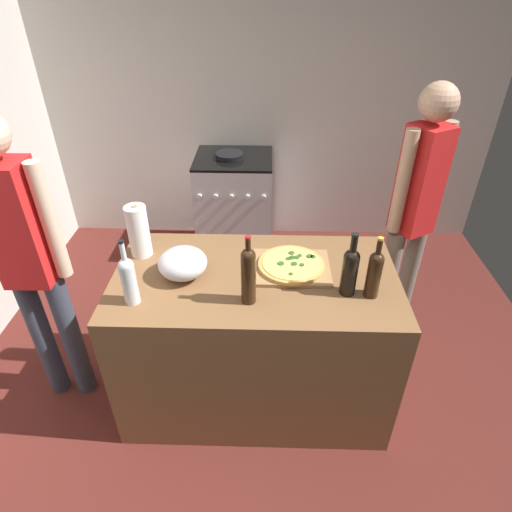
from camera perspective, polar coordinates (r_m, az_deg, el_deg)
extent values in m
cube|color=#511E19|center=(3.21, -1.22, -9.17)|extent=(4.13, 3.30, 0.02)
cube|color=beige|center=(3.84, -0.43, 20.73)|extent=(4.13, 0.10, 2.60)
cube|color=brown|center=(2.48, -0.07, -10.76)|extent=(1.46, 0.79, 0.88)
cube|color=#9E7247|center=(2.23, 4.68, -1.54)|extent=(0.40, 0.32, 0.02)
cylinder|color=tan|center=(2.22, 4.70, -1.15)|extent=(0.34, 0.34, 0.02)
cylinder|color=#EAC660|center=(2.22, 4.71, -0.91)|extent=(0.30, 0.30, 0.00)
cylinder|color=#335926|center=(2.27, 7.58, -0.10)|extent=(0.03, 0.03, 0.01)
cylinder|color=#335926|center=(2.29, 4.75, 0.42)|extent=(0.03, 0.03, 0.01)
cylinder|color=#335926|center=(2.27, 5.84, 0.07)|extent=(0.02, 0.02, 0.01)
cylinder|color=#335926|center=(2.25, 4.84, -0.20)|extent=(0.03, 0.03, 0.01)
cylinder|color=#335926|center=(2.25, 5.48, -0.18)|extent=(0.03, 0.03, 0.01)
cylinder|color=#335926|center=(2.20, 3.32, -1.00)|extent=(0.03, 0.03, 0.01)
cylinder|color=#335926|center=(2.13, 4.67, -2.39)|extent=(0.02, 0.02, 0.01)
cylinder|color=#335926|center=(2.20, 5.09, -1.04)|extent=(0.03, 0.03, 0.01)
cylinder|color=#335926|center=(2.20, 6.11, -1.18)|extent=(0.02, 0.02, 0.01)
cylinder|color=#335926|center=(2.24, 4.34, -0.35)|extent=(0.03, 0.03, 0.01)
cylinder|color=#335926|center=(2.27, 7.15, -0.03)|extent=(0.03, 0.03, 0.01)
cylinder|color=#B2B2B7|center=(2.21, -9.53, -2.46)|extent=(0.10, 0.10, 0.01)
ellipsoid|color=silver|center=(2.17, -9.71, -0.92)|extent=(0.25, 0.25, 0.15)
cylinder|color=white|center=(2.36, -15.33, 3.19)|extent=(0.11, 0.11, 0.29)
cylinder|color=#997551|center=(2.35, -15.34, 3.23)|extent=(0.03, 0.03, 0.29)
cylinder|color=silver|center=(2.05, -16.43, -3.61)|extent=(0.07, 0.07, 0.20)
sphere|color=silver|center=(1.99, -16.90, -1.27)|extent=(0.07, 0.07, 0.07)
cylinder|color=silver|center=(1.95, -17.24, 0.43)|extent=(0.02, 0.02, 0.10)
cylinder|color=black|center=(1.92, -17.52, 1.82)|extent=(0.02, 0.02, 0.01)
cylinder|color=#331E0F|center=(1.95, -1.01, -3.09)|extent=(0.07, 0.07, 0.26)
sphere|color=#331E0F|center=(1.88, -1.05, 0.02)|extent=(0.07, 0.07, 0.07)
cylinder|color=#331E0F|center=(1.85, -1.07, 1.40)|extent=(0.03, 0.03, 0.07)
cylinder|color=maroon|center=(1.83, -1.08, 2.44)|extent=(0.03, 0.03, 0.01)
cylinder|color=black|center=(2.06, 12.26, -2.53)|extent=(0.08, 0.08, 0.20)
sphere|color=black|center=(2.01, 12.61, -0.18)|extent=(0.08, 0.08, 0.08)
cylinder|color=black|center=(1.97, 12.86, 1.45)|extent=(0.03, 0.03, 0.09)
cylinder|color=black|center=(1.94, 13.04, 2.71)|extent=(0.03, 0.03, 0.01)
cylinder|color=#331E0F|center=(2.07, 15.31, -2.79)|extent=(0.07, 0.07, 0.21)
sphere|color=#331E0F|center=(2.02, 15.75, -0.43)|extent=(0.07, 0.07, 0.07)
cylinder|color=#331E0F|center=(1.98, 16.02, 1.04)|extent=(0.03, 0.03, 0.08)
cylinder|color=gold|center=(1.96, 16.23, 2.20)|extent=(0.03, 0.03, 0.01)
cube|color=#B7B7BC|center=(3.78, -2.82, 6.46)|extent=(0.63, 0.56, 0.88)
cube|color=black|center=(3.59, -3.02, 12.82)|extent=(0.63, 0.56, 0.02)
cylinder|color=silver|center=(3.44, -7.52, 7.84)|extent=(0.04, 0.02, 0.04)
cylinder|color=silver|center=(3.42, -5.41, 7.85)|extent=(0.04, 0.02, 0.04)
cylinder|color=silver|center=(3.41, -3.28, 7.84)|extent=(0.04, 0.02, 0.04)
cylinder|color=silver|center=(3.40, -1.13, 7.83)|extent=(0.04, 0.02, 0.04)
cylinder|color=silver|center=(3.39, 1.02, 7.80)|extent=(0.04, 0.02, 0.04)
cylinder|color=black|center=(3.57, -3.53, 13.18)|extent=(0.22, 0.22, 0.04)
cylinder|color=#383D4C|center=(2.79, -26.43, -9.64)|extent=(0.11, 0.11, 0.85)
cylinder|color=#383D4C|center=(2.72, -23.25, -9.92)|extent=(0.11, 0.11, 0.85)
cube|color=red|center=(2.34, -29.17, 3.61)|extent=(0.24, 0.20, 0.64)
cylinder|color=beige|center=(2.26, -25.70, 4.05)|extent=(0.08, 0.08, 0.61)
cylinder|color=slate|center=(3.09, 19.41, -2.98)|extent=(0.11, 0.11, 0.85)
cylinder|color=slate|center=(2.97, 16.84, -4.10)|extent=(0.11, 0.11, 0.85)
cube|color=red|center=(2.66, 21.00, 9.32)|extent=(0.27, 0.27, 0.64)
cylinder|color=tan|center=(2.76, 23.10, 10.06)|extent=(0.08, 0.08, 0.61)
cylinder|color=tan|center=(2.55, 18.88, 9.14)|extent=(0.08, 0.08, 0.61)
sphere|color=tan|center=(2.53, 23.10, 18.30)|extent=(0.21, 0.21, 0.21)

